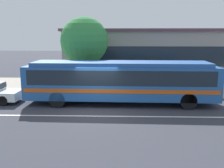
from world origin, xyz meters
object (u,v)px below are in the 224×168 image
(pedestrian_walking_along_curb, at_px, (151,82))
(bus_stop_sign, at_px, (170,74))
(pedestrian_waiting_near_sign, at_px, (191,78))
(street_tree_near_stop, at_px, (84,41))
(pedestrian_standing_by_tree, at_px, (193,79))
(transit_bus, at_px, (121,80))

(pedestrian_walking_along_curb, distance_m, bus_stop_sign, 1.48)
(pedestrian_waiting_near_sign, relative_size, bus_stop_sign, 0.72)
(street_tree_near_stop, bearing_deg, pedestrian_standing_by_tree, -3.08)
(pedestrian_standing_by_tree, xyz_separation_m, bus_stop_sign, (-2.13, -1.55, 0.62))
(pedestrian_standing_by_tree, bearing_deg, transit_bus, -147.90)
(pedestrian_walking_along_curb, distance_m, pedestrian_standing_by_tree, 3.88)
(pedestrian_waiting_near_sign, bearing_deg, pedestrian_walking_along_curb, -155.83)
(transit_bus, bearing_deg, bus_stop_sign, 29.55)
(bus_stop_sign, bearing_deg, pedestrian_waiting_near_sign, 33.53)
(bus_stop_sign, relative_size, street_tree_near_stop, 0.43)
(pedestrian_walking_along_curb, relative_size, pedestrian_standing_by_tree, 1.03)
(transit_bus, distance_m, bus_stop_sign, 3.98)
(transit_bus, relative_size, bus_stop_sign, 4.93)
(transit_bus, height_order, pedestrian_waiting_near_sign, transit_bus)
(pedestrian_walking_along_curb, bearing_deg, street_tree_near_stop, 156.07)
(pedestrian_walking_along_curb, relative_size, bus_stop_sign, 0.68)
(transit_bus, relative_size, street_tree_near_stop, 2.12)
(transit_bus, height_order, bus_stop_sign, transit_bus)
(pedestrian_waiting_near_sign, distance_m, pedestrian_standing_by_tree, 0.43)
(pedestrian_walking_along_curb, height_order, pedestrian_standing_by_tree, pedestrian_walking_along_curb)
(pedestrian_waiting_near_sign, xyz_separation_m, pedestrian_walking_along_curb, (-3.19, -1.43, -0.06))
(pedestrian_waiting_near_sign, height_order, pedestrian_standing_by_tree, pedestrian_waiting_near_sign)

